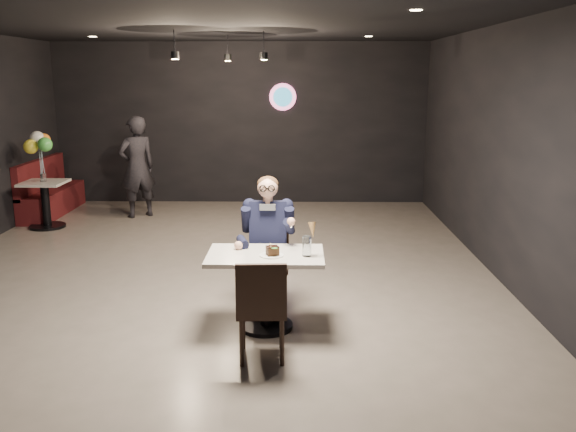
{
  "coord_description": "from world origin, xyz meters",
  "views": [
    {
      "loc": [
        1.09,
        -7.07,
        2.4
      ],
      "look_at": [
        0.99,
        -0.94,
        0.98
      ],
      "focal_mm": 38.0,
      "sensor_mm": 36.0,
      "label": 1
    }
  ],
  "objects_px": {
    "seated_man": "(268,241)",
    "sundae_glass": "(307,246)",
    "chair_near": "(262,307)",
    "chair_far": "(268,265)",
    "booth_bench": "(51,187)",
    "side_table": "(46,203)",
    "main_table": "(266,291)",
    "balloon_vase": "(43,177)",
    "passerby": "(137,167)"
  },
  "relations": [
    {
      "from": "passerby",
      "to": "side_table",
      "type": "bearing_deg",
      "value": -3.3
    },
    {
      "from": "chair_near",
      "to": "passerby",
      "type": "xyz_separation_m",
      "value": [
        -2.44,
        5.37,
        0.4
      ]
    },
    {
      "from": "booth_bench",
      "to": "balloon_vase",
      "type": "relative_size",
      "value": 13.91
    },
    {
      "from": "booth_bench",
      "to": "balloon_vase",
      "type": "distance_m",
      "value": 1.1
    },
    {
      "from": "seated_man",
      "to": "sundae_glass",
      "type": "height_order",
      "value": "seated_man"
    },
    {
      "from": "chair_far",
      "to": "booth_bench",
      "type": "relative_size",
      "value": 0.48
    },
    {
      "from": "main_table",
      "to": "passerby",
      "type": "relative_size",
      "value": 0.64
    },
    {
      "from": "side_table",
      "to": "passerby",
      "type": "relative_size",
      "value": 0.47
    },
    {
      "from": "seated_man",
      "to": "side_table",
      "type": "distance_m",
      "value": 5.05
    },
    {
      "from": "main_table",
      "to": "chair_near",
      "type": "bearing_deg",
      "value": -90.0
    },
    {
      "from": "chair_far",
      "to": "passerby",
      "type": "height_order",
      "value": "passerby"
    },
    {
      "from": "chair_far",
      "to": "booth_bench",
      "type": "bearing_deg",
      "value": 132.56
    },
    {
      "from": "booth_bench",
      "to": "side_table",
      "type": "bearing_deg",
      "value": -73.3
    },
    {
      "from": "chair_far",
      "to": "chair_near",
      "type": "distance_m",
      "value": 1.18
    },
    {
      "from": "balloon_vase",
      "to": "passerby",
      "type": "relative_size",
      "value": 0.08
    },
    {
      "from": "main_table",
      "to": "balloon_vase",
      "type": "distance_m",
      "value": 5.45
    },
    {
      "from": "sundae_glass",
      "to": "passerby",
      "type": "xyz_separation_m",
      "value": [
        -2.83,
        4.81,
        0.02
      ]
    },
    {
      "from": "chair_far",
      "to": "passerby",
      "type": "bearing_deg",
      "value": 120.24
    },
    {
      "from": "balloon_vase",
      "to": "seated_man",
      "type": "bearing_deg",
      "value": -42.25
    },
    {
      "from": "booth_bench",
      "to": "balloon_vase",
      "type": "bearing_deg",
      "value": -73.3
    },
    {
      "from": "sundae_glass",
      "to": "booth_bench",
      "type": "bearing_deg",
      "value": 131.44
    },
    {
      "from": "chair_far",
      "to": "balloon_vase",
      "type": "distance_m",
      "value": 5.06
    },
    {
      "from": "main_table",
      "to": "seated_man",
      "type": "height_order",
      "value": "seated_man"
    },
    {
      "from": "seated_man",
      "to": "sundae_glass",
      "type": "relative_size",
      "value": 7.57
    },
    {
      "from": "side_table",
      "to": "balloon_vase",
      "type": "height_order",
      "value": "balloon_vase"
    },
    {
      "from": "chair_far",
      "to": "sundae_glass",
      "type": "relative_size",
      "value": 4.84
    },
    {
      "from": "chair_near",
      "to": "balloon_vase",
      "type": "xyz_separation_m",
      "value": [
        -3.73,
        4.57,
        0.36
      ]
    },
    {
      "from": "chair_far",
      "to": "side_table",
      "type": "distance_m",
      "value": 5.04
    },
    {
      "from": "sundae_glass",
      "to": "booth_bench",
      "type": "xyz_separation_m",
      "value": [
        -4.42,
        5.01,
        -0.36
      ]
    },
    {
      "from": "balloon_vase",
      "to": "side_table",
      "type": "bearing_deg",
      "value": 0.0
    },
    {
      "from": "main_table",
      "to": "booth_bench",
      "type": "xyz_separation_m",
      "value": [
        -4.03,
        4.94,
        0.11
      ]
    },
    {
      "from": "chair_far",
      "to": "chair_near",
      "type": "xyz_separation_m",
      "value": [
        0.0,
        -1.18,
        0.0
      ]
    },
    {
      "from": "chair_far",
      "to": "sundae_glass",
      "type": "bearing_deg",
      "value": -57.78
    },
    {
      "from": "passerby",
      "to": "main_table",
      "type": "bearing_deg",
      "value": 82.3
    },
    {
      "from": "chair_near",
      "to": "balloon_vase",
      "type": "height_order",
      "value": "chair_near"
    },
    {
      "from": "side_table",
      "to": "passerby",
      "type": "height_order",
      "value": "passerby"
    },
    {
      "from": "seated_man",
      "to": "booth_bench",
      "type": "relative_size",
      "value": 0.75
    },
    {
      "from": "sundae_glass",
      "to": "main_table",
      "type": "bearing_deg",
      "value": 169.87
    },
    {
      "from": "side_table",
      "to": "passerby",
      "type": "bearing_deg",
      "value": 31.67
    },
    {
      "from": "sundae_glass",
      "to": "balloon_vase",
      "type": "xyz_separation_m",
      "value": [
        -4.12,
        4.01,
        -0.03
      ]
    },
    {
      "from": "chair_near",
      "to": "sundae_glass",
      "type": "relative_size",
      "value": 4.84
    },
    {
      "from": "booth_bench",
      "to": "passerby",
      "type": "height_order",
      "value": "passerby"
    },
    {
      "from": "seated_man",
      "to": "sundae_glass",
      "type": "xyz_separation_m",
      "value": [
        0.39,
        -0.62,
        0.13
      ]
    },
    {
      "from": "chair_near",
      "to": "side_table",
      "type": "xyz_separation_m",
      "value": [
        -3.73,
        4.57,
        -0.05
      ]
    },
    {
      "from": "main_table",
      "to": "side_table",
      "type": "relative_size",
      "value": 1.36
    },
    {
      "from": "chair_far",
      "to": "seated_man",
      "type": "xyz_separation_m",
      "value": [
        0.0,
        0.0,
        0.26
      ]
    },
    {
      "from": "balloon_vase",
      "to": "passerby",
      "type": "xyz_separation_m",
      "value": [
        1.29,
        0.8,
        0.05
      ]
    },
    {
      "from": "side_table",
      "to": "chair_near",
      "type": "bearing_deg",
      "value": -50.78
    },
    {
      "from": "main_table",
      "to": "chair_near",
      "type": "xyz_separation_m",
      "value": [
        0.0,
        -0.63,
        0.09
      ]
    },
    {
      "from": "chair_near",
      "to": "sundae_glass",
      "type": "xyz_separation_m",
      "value": [
        0.39,
        0.56,
        0.39
      ]
    }
  ]
}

